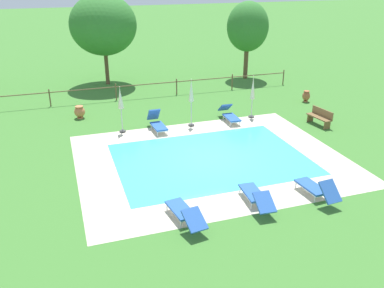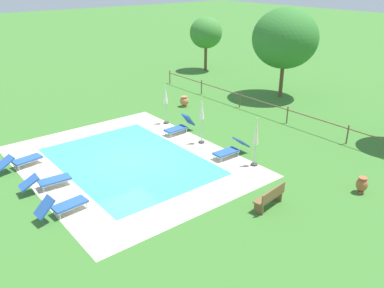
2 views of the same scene
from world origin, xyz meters
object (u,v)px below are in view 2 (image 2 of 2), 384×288
Objects in this scene: sun_lounger_north_far at (231,149)px; sun_lounger_north_end at (47,181)px; patio_umbrella_closed_row_mid_west at (202,112)px; wooden_bench_lawn_side at (270,197)px; tree_far_west at (285,38)px; patio_umbrella_closed_row_west at (166,97)px; sun_lounger_south_near_corner at (180,126)px; terracotta_urn_near_fence at (184,101)px; sun_lounger_north_mid at (63,205)px; sun_lounger_north_near_steps at (21,160)px; terracotta_urn_by_tree at (362,184)px; tree_centre at (206,33)px; patio_umbrella_closed_row_centre at (256,135)px.

sun_lounger_north_far is 0.96× the size of sun_lounger_north_end.
wooden_bench_lawn_side is at bearing -17.34° from patio_umbrella_closed_row_mid_west.
patio_umbrella_closed_row_west is at bearing -93.52° from tree_far_west.
sun_lounger_south_near_corner is 4.79m from terracotta_urn_near_fence.
sun_lounger_north_mid reaches higher than sun_lounger_north_far.
terracotta_urn_near_fence is (-11.93, 5.11, -0.09)m from wooden_bench_lawn_side.
sun_lounger_north_end is at bearing 4.94° from sun_lounger_north_near_steps.
patio_umbrella_closed_row_west is 1.53× the size of wooden_bench_lawn_side.
tree_centre reaches higher than terracotta_urn_by_tree.
terracotta_urn_near_fence is at bearing 138.98° from sun_lounger_south_near_corner.
patio_umbrella_closed_row_west is at bearing 179.63° from patio_umbrella_closed_row_centre.
tree_far_west reaches higher than patio_umbrella_closed_row_mid_west.
terracotta_urn_by_tree is at bearing 67.00° from wooden_bench_lawn_side.
sun_lounger_north_near_steps is at bearing -63.68° from tree_centre.
sun_lounger_north_mid is at bearing -121.11° from terracotta_urn_by_tree.
sun_lounger_north_mid is 0.32× the size of tree_far_west.
patio_umbrella_closed_row_centre is 12.04m from tree_far_west.
sun_lounger_south_near_corner is 0.74× the size of patio_umbrella_closed_row_mid_west.
sun_lounger_north_far reaches higher than terracotta_urn_by_tree.
sun_lounger_north_far is at bearing 58.17° from sun_lounger_north_near_steps.
sun_lounger_north_end is at bearing -138.09° from wooden_bench_lawn_side.
sun_lounger_north_far is 11.82m from tree_far_west.
sun_lounger_north_near_steps is at bearing -175.06° from sun_lounger_north_end.
wooden_bench_lawn_side is (8.32, -1.96, 0.07)m from sun_lounger_south_near_corner.
sun_lounger_north_mid is 1.28× the size of wooden_bench_lawn_side.
sun_lounger_north_end is 9.14m from wooden_bench_lawn_side.
sun_lounger_north_far is at bearing -172.08° from patio_umbrella_closed_row_centre.
sun_lounger_north_end is at bearing -79.35° from sun_lounger_south_near_corner.
terracotta_urn_by_tree is (8.08, 1.76, -1.35)m from patio_umbrella_closed_row_mid_west.
sun_lounger_north_near_steps is 1.06× the size of sun_lounger_north_far.
tree_centre is at bearing 155.70° from terracotta_urn_by_tree.
tree_centre is at bearing 126.81° from sun_lounger_north_mid.
wooden_bench_lawn_side is at bearing -51.72° from tree_far_west.
patio_umbrella_closed_row_west is 1.00× the size of patio_umbrella_closed_row_centre.
terracotta_urn_by_tree is (11.66, 1.50, -1.24)m from patio_umbrella_closed_row_west.
terracotta_urn_near_fence is (-1.87, 2.83, -1.24)m from patio_umbrella_closed_row_west.
patio_umbrella_closed_row_west is 10.38m from wooden_bench_lawn_side.
patio_umbrella_closed_row_centre is (5.44, 0.27, 1.13)m from sun_lounger_south_near_corner.
sun_lounger_north_far reaches higher than sun_lounger_north_end.
terracotta_urn_by_tree is at bearing 58.89° from sun_lounger_north_mid.
patio_umbrella_closed_row_mid_west is 3.63× the size of terracotta_urn_by_tree.
wooden_bench_lawn_side is (2.88, -2.24, -1.06)m from patio_umbrella_closed_row_centre.
patio_umbrella_closed_row_centre is (6.60, 8.57, 1.17)m from sun_lounger_north_near_steps.
sun_lounger_south_near_corner is at bearing -178.92° from sun_lounger_north_far.
tree_centre reaches higher than sun_lounger_north_near_steps.
wooden_bench_lawn_side is at bearing 41.91° from sun_lounger_north_end.
patio_umbrella_closed_row_mid_west is 1.64× the size of wooden_bench_lawn_side.
patio_umbrella_closed_row_west is 10.04m from tree_far_west.
patio_umbrella_closed_row_centre is 4.89m from terracotta_urn_by_tree.
terracotta_urn_by_tree is 0.15× the size of tree_centre.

